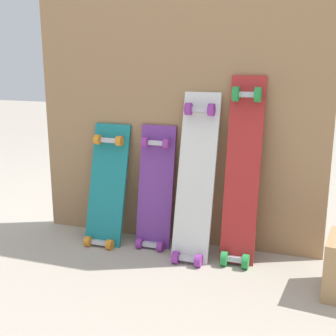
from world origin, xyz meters
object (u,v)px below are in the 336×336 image
(skateboard_teal, at_px, (107,191))
(skateboard_purple, at_px, (155,194))
(skateboard_white, at_px, (195,184))
(skateboard_red, at_px, (242,178))

(skateboard_teal, height_order, skateboard_purple, skateboard_purple)
(skateboard_purple, height_order, skateboard_white, skateboard_white)
(skateboard_purple, xyz_separation_m, skateboard_white, (0.23, -0.06, 0.09))
(skateboard_teal, xyz_separation_m, skateboard_red, (0.71, 0.01, 0.14))
(skateboard_teal, bearing_deg, skateboard_red, 0.62)
(skateboard_purple, bearing_deg, skateboard_red, -3.42)
(skateboard_teal, distance_m, skateboard_white, 0.50)
(skateboard_white, relative_size, skateboard_red, 0.92)
(skateboard_teal, height_order, skateboard_red, skateboard_red)
(skateboard_teal, bearing_deg, skateboard_white, -2.45)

